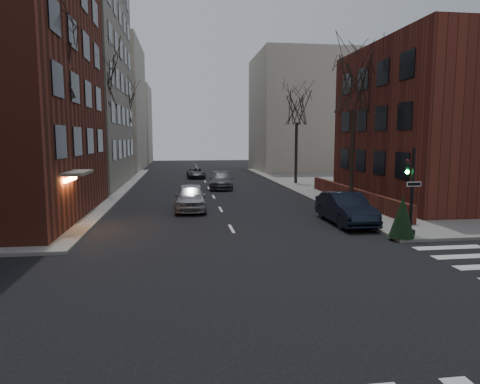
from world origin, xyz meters
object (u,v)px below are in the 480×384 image
at_px(streetlamp_far, 131,141).
at_px(sandwich_board, 347,204).
at_px(car_lane_silver, 191,197).
at_px(evergreen_shrub, 402,217).
at_px(tree_right_b, 297,107).
at_px(tree_left_a, 52,60).
at_px(tree_right_a, 355,85).
at_px(tree_left_c, 122,107).
at_px(car_lane_far, 196,173).
at_px(streetlamp_near, 98,143).
at_px(traffic_signal, 411,197).
at_px(parked_sedan, 346,208).
at_px(car_lane_gray, 221,180).
at_px(tree_left_b, 98,82).

distance_m(streetlamp_far, sandwich_board, 31.45).
xyz_separation_m(car_lane_silver, evergreen_shrub, (9.21, -9.50, 0.25)).
relative_size(tree_right_b, car_lane_silver, 1.87).
relative_size(tree_left_a, tree_right_a, 1.06).
xyz_separation_m(tree_left_c, car_lane_far, (8.00, 0.15, -7.44)).
height_order(streetlamp_near, car_lane_far, streetlamp_near).
height_order(tree_right_b, streetlamp_near, tree_right_b).
xyz_separation_m(tree_left_a, car_lane_silver, (6.89, 4.00, -7.63)).
bearing_deg(tree_left_a, traffic_signal, -16.65).
height_order(traffic_signal, tree_right_b, tree_right_b).
bearing_deg(tree_left_c, car_lane_far, 1.08).
height_order(car_lane_silver, evergreen_shrub, evergreen_shrub).
relative_size(tree_right_b, streetlamp_far, 1.46).
distance_m(tree_right_b, parked_sedan, 20.89).
bearing_deg(parked_sedan, streetlamp_near, 145.95).
height_order(tree_right_a, car_lane_gray, tree_right_a).
height_order(tree_left_a, streetlamp_far, tree_left_a).
xyz_separation_m(parked_sedan, evergreen_shrub, (1.10, -3.90, 0.25)).
height_order(tree_left_c, tree_right_a, same).
xyz_separation_m(tree_right_b, streetlamp_near, (-17.00, -10.00, -3.35)).
relative_size(traffic_signal, tree_left_a, 0.39).
bearing_deg(tree_left_b, streetlamp_far, 87.85).
bearing_deg(tree_left_a, evergreen_shrub, -18.86).
xyz_separation_m(tree_left_c, car_lane_silver, (6.89, -22.00, -7.19)).
bearing_deg(parked_sedan, tree_left_a, 173.55).
bearing_deg(car_lane_far, evergreen_shrub, -78.03).
bearing_deg(evergreen_shrub, car_lane_gray, 106.40).
xyz_separation_m(tree_right_a, sandwich_board, (-1.50, -3.12, -7.38)).
relative_size(car_lane_silver, sandwich_board, 4.94).
relative_size(streetlamp_far, parked_sedan, 1.23).
bearing_deg(traffic_signal, tree_left_a, 163.35).
bearing_deg(streetlamp_far, car_lane_silver, -75.31).
bearing_deg(tree_left_c, tree_right_a, -51.34).
height_order(car_lane_far, sandwich_board, car_lane_far).
distance_m(streetlamp_far, car_lane_gray, 15.98).
bearing_deg(tree_left_b, tree_right_b, 18.82).
bearing_deg(tree_left_a, sandwich_board, 3.12).
distance_m(traffic_signal, tree_left_a, 18.66).
height_order(streetlamp_near, sandwich_board, streetlamp_near).
relative_size(tree_left_b, evergreen_shrub, 5.76).
height_order(tree_left_a, tree_right_b, tree_left_a).
bearing_deg(parked_sedan, car_lane_silver, 145.00).
bearing_deg(streetlamp_near, car_lane_gray, 38.78).
bearing_deg(evergreen_shrub, tree_left_c, 117.07).
distance_m(tree_left_c, tree_right_a, 28.17).
bearing_deg(car_lane_far, car_lane_silver, -95.25).
bearing_deg(traffic_signal, car_lane_gray, 108.39).
height_order(streetlamp_far, parked_sedan, streetlamp_far).
height_order(car_lane_silver, car_lane_far, car_lane_silver).
bearing_deg(car_lane_silver, traffic_signal, -40.64).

